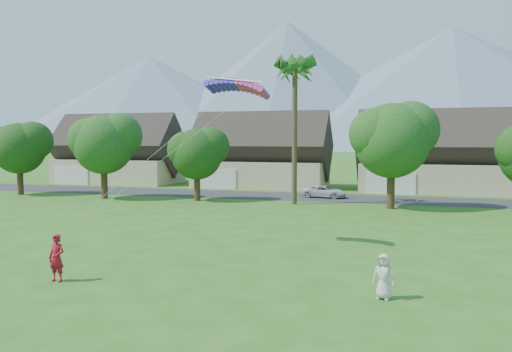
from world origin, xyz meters
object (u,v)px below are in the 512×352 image
at_px(parked_car, 325,192).
at_px(kite_flyer, 57,258).
at_px(watcher, 384,276).
at_px(parafoil_kite, 238,85).

bearing_deg(parked_car, kite_flyer, 177.90).
xyz_separation_m(watcher, parked_car, (-6.50, 29.54, -0.24)).
distance_m(kite_flyer, watcher, 12.49).
bearing_deg(parafoil_kite, kite_flyer, -111.75).
relative_size(kite_flyer, parked_car, 0.46).
relative_size(kite_flyer, watcher, 1.16).
relative_size(kite_flyer, parafoil_kite, 0.54).
bearing_deg(kite_flyer, parked_car, 80.76).
xyz_separation_m(kite_flyer, parafoil_kite, (4.77, 8.23, 7.44)).
relative_size(watcher, parafoil_kite, 0.46).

